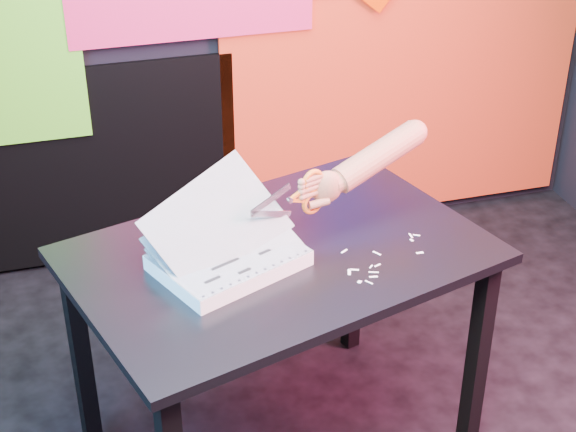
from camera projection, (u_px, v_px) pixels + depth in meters
name	position (u px, v px, depth m)	size (l,w,h in m)	color
room	(408.00, 59.00, 2.06)	(3.01, 3.01, 2.71)	black
backdrop	(271.00, 29.00, 3.48)	(2.88, 0.05, 2.08)	red
work_table	(279.00, 280.00, 2.50)	(1.29, 1.04, 0.75)	black
printout_stack	(228.00, 258.00, 2.37)	(0.46, 0.40, 0.28)	white
scissors	(308.00, 194.00, 2.45)	(0.23, 0.09, 0.14)	#AFAFAF
hand_forearm	(370.00, 161.00, 2.55)	(0.43, 0.19, 0.17)	#B76845
paper_clippings	(377.00, 262.00, 2.40)	(0.27, 0.21, 0.00)	white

